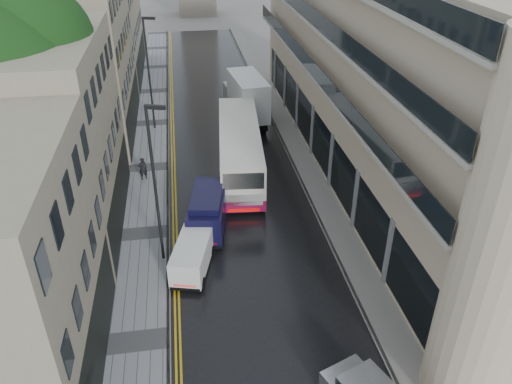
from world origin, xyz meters
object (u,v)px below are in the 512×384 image
object	(u,v)px
white_lorry	(239,106)
lamp_post_far	(149,76)
white_van	(172,272)
tree_far	(56,66)
cream_bus	(222,173)
lamp_post_near	(155,188)
pedestrian	(143,169)
navy_van	(189,225)

from	to	relation	value
white_lorry	lamp_post_far	size ratio (longest dim) A/B	0.88
white_van	tree_far	bearing A→B (deg)	127.83
cream_bus	lamp_post_far	bearing A→B (deg)	116.47
tree_far	lamp_post_near	bearing A→B (deg)	-65.61
lamp_post_near	white_lorry	bearing A→B (deg)	87.14
white_van	pedestrian	size ratio (longest dim) A/B	2.33
navy_van	pedestrian	bearing A→B (deg)	119.39
white_lorry	pedestrian	world-z (taller)	white_lorry
tree_far	navy_van	distance (m)	18.21
white_lorry	lamp_post_near	xyz separation A→B (m)	(-6.22, -16.80, 2.40)
white_van	lamp_post_far	world-z (taller)	lamp_post_far
tree_far	lamp_post_far	size ratio (longest dim) A/B	1.38
navy_van	pedestrian	distance (m)	8.38
lamp_post_near	lamp_post_far	distance (m)	18.03
tree_far	lamp_post_near	world-z (taller)	tree_far
cream_bus	navy_van	size ratio (longest dim) A/B	2.45
white_lorry	white_van	distance (m)	19.85
lamp_post_near	white_van	bearing A→B (deg)	-59.65
cream_bus	white_lorry	world-z (taller)	white_lorry
navy_van	lamp_post_near	bearing A→B (deg)	-131.00
cream_bus	white_lorry	size ratio (longest dim) A/B	1.53
white_lorry	white_van	world-z (taller)	white_lorry
tree_far	lamp_post_far	xyz separation A→B (m)	(6.59, 1.69, -1.60)
cream_bus	white_van	bearing A→B (deg)	-106.85
white_lorry	lamp_post_near	world-z (taller)	lamp_post_near
navy_van	tree_far	bearing A→B (deg)	129.92
white_lorry	white_van	size ratio (longest dim) A/B	2.09
navy_van	lamp_post_far	distance (m)	17.28
cream_bus	navy_van	xyz separation A→B (m)	(-2.37, -5.02, -0.39)
cream_bus	lamp_post_near	world-z (taller)	lamp_post_near
cream_bus	navy_van	world-z (taller)	cream_bus
navy_van	lamp_post_near	distance (m)	3.74
cream_bus	pedestrian	bearing A→B (deg)	156.22
white_van	lamp_post_far	distance (m)	20.57
white_van	cream_bus	bearing A→B (deg)	82.95
lamp_post_far	pedestrian	bearing A→B (deg)	-78.00
tree_far	lamp_post_near	size ratio (longest dim) A/B	1.43
white_van	navy_van	xyz separation A→B (m)	(0.98, 3.38, 0.40)
pedestrian	lamp_post_far	distance (m)	9.68
white_lorry	navy_van	bearing A→B (deg)	-113.75
white_lorry	white_van	xyz separation A→B (m)	(-5.73, -18.97, -1.22)
white_lorry	navy_van	distance (m)	16.32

